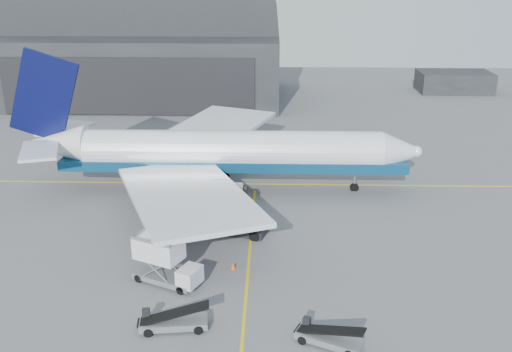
{
  "coord_description": "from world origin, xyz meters",
  "views": [
    {
      "loc": [
        1.86,
        -41.67,
        24.03
      ],
      "look_at": [
        0.35,
        10.59,
        4.5
      ],
      "focal_mm": 40.0,
      "sensor_mm": 36.0,
      "label": 1
    }
  ],
  "objects_px": {
    "airliner": "(216,152)",
    "pushback_tug": "(244,226)",
    "belt_loader_a": "(173,321)",
    "catering_truck": "(164,261)",
    "belt_loader_b": "(328,338)"
  },
  "relations": [
    {
      "from": "catering_truck",
      "to": "belt_loader_a",
      "type": "height_order",
      "value": "catering_truck"
    },
    {
      "from": "catering_truck",
      "to": "belt_loader_b",
      "type": "relative_size",
      "value": 1.25
    },
    {
      "from": "pushback_tug",
      "to": "belt_loader_a",
      "type": "relative_size",
      "value": 0.99
    },
    {
      "from": "airliner",
      "to": "belt_loader_b",
      "type": "xyz_separation_m",
      "value": [
        10.03,
        -27.81,
        -3.89
      ]
    },
    {
      "from": "catering_truck",
      "to": "pushback_tug",
      "type": "bearing_deg",
      "value": 82.27
    },
    {
      "from": "pushback_tug",
      "to": "belt_loader_a",
      "type": "xyz_separation_m",
      "value": [
        -4.24,
        -15.25,
        -0.2
      ]
    },
    {
      "from": "catering_truck",
      "to": "belt_loader_a",
      "type": "xyz_separation_m",
      "value": [
        1.62,
        -6.13,
        -1.36
      ]
    },
    {
      "from": "catering_truck",
      "to": "pushback_tug",
      "type": "relative_size",
      "value": 1.17
    },
    {
      "from": "belt_loader_a",
      "to": "pushback_tug",
      "type": "bearing_deg",
      "value": 67.58
    },
    {
      "from": "belt_loader_b",
      "to": "catering_truck",
      "type": "bearing_deg",
      "value": 173.16
    },
    {
      "from": "airliner",
      "to": "belt_loader_b",
      "type": "distance_m",
      "value": 29.82
    },
    {
      "from": "airliner",
      "to": "pushback_tug",
      "type": "relative_size",
      "value": 8.96
    },
    {
      "from": "pushback_tug",
      "to": "belt_loader_b",
      "type": "bearing_deg",
      "value": -51.7
    },
    {
      "from": "catering_truck",
      "to": "belt_loader_b",
      "type": "distance_m",
      "value": 14.55
    },
    {
      "from": "airliner",
      "to": "catering_truck",
      "type": "bearing_deg",
      "value": -96.47
    }
  ]
}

